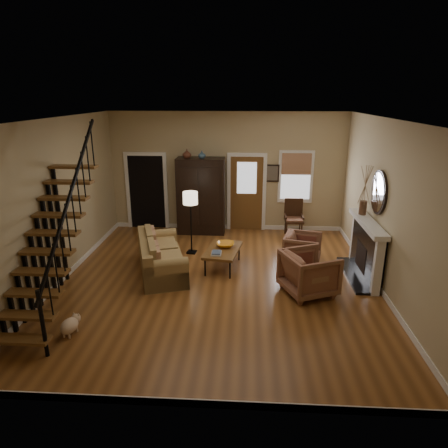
# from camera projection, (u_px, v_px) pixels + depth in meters

# --- Properties ---
(room) EXTENTS (7.00, 7.33, 3.30)m
(room) POSITION_uv_depth(u_px,v_px,m) (206.00, 192.00, 9.54)
(room) COLOR brown
(room) RESTS_ON ground
(staircase) EXTENTS (0.94, 2.80, 3.20)m
(staircase) POSITION_uv_depth(u_px,v_px,m) (48.00, 227.00, 6.74)
(staircase) COLOR brown
(staircase) RESTS_ON ground
(fireplace) EXTENTS (0.33, 1.95, 2.30)m
(fireplace) POSITION_uv_depth(u_px,v_px,m) (368.00, 244.00, 8.38)
(fireplace) COLOR black
(fireplace) RESTS_ON ground
(armoire) EXTENTS (1.30, 0.60, 2.10)m
(armoire) POSITION_uv_depth(u_px,v_px,m) (201.00, 196.00, 11.01)
(armoire) COLOR black
(armoire) RESTS_ON ground
(vase_a) EXTENTS (0.24, 0.24, 0.25)m
(vase_a) POSITION_uv_depth(u_px,v_px,m) (187.00, 154.00, 10.57)
(vase_a) COLOR #4C2619
(vase_a) RESTS_ON armoire
(vase_b) EXTENTS (0.20, 0.20, 0.21)m
(vase_b) POSITION_uv_depth(u_px,v_px,m) (202.00, 155.00, 10.56)
(vase_b) COLOR #334C60
(vase_b) RESTS_ON armoire
(sofa) EXTENTS (1.47, 2.22, 0.76)m
(sofa) POSITION_uv_depth(u_px,v_px,m) (161.00, 255.00, 8.70)
(sofa) COLOR olive
(sofa) RESTS_ON ground
(coffee_table) EXTENTS (0.87, 1.27, 0.45)m
(coffee_table) POSITION_uv_depth(u_px,v_px,m) (223.00, 258.00, 8.94)
(coffee_table) COLOR brown
(coffee_table) RESTS_ON ground
(bowl) EXTENTS (0.40, 0.40, 0.10)m
(bowl) POSITION_uv_depth(u_px,v_px,m) (225.00, 245.00, 9.00)
(bowl) COLOR orange
(bowl) RESTS_ON coffee_table
(books) EXTENTS (0.21, 0.29, 0.05)m
(books) POSITION_uv_depth(u_px,v_px,m) (216.00, 253.00, 8.59)
(books) COLOR beige
(books) RESTS_ON coffee_table
(armchair_left) EXTENTS (1.23, 1.21, 0.86)m
(armchair_left) POSITION_uv_depth(u_px,v_px,m) (309.00, 273.00, 7.74)
(armchair_left) COLOR brown
(armchair_left) RESTS_ON ground
(armchair_right) EXTENTS (0.98, 0.96, 0.73)m
(armchair_right) POSITION_uv_depth(u_px,v_px,m) (302.00, 250.00, 9.07)
(armchair_right) COLOR brown
(armchair_right) RESTS_ON ground
(floor_lamp) EXTENTS (0.40, 0.40, 1.54)m
(floor_lamp) POSITION_uv_depth(u_px,v_px,m) (191.00, 223.00, 9.62)
(floor_lamp) COLOR black
(floor_lamp) RESTS_ON ground
(side_chair) EXTENTS (0.54, 0.54, 1.02)m
(side_chair) POSITION_uv_depth(u_px,v_px,m) (294.00, 218.00, 10.84)
(side_chair) COLOR #341E10
(side_chair) RESTS_ON ground
(dog) EXTENTS (0.32, 0.45, 0.30)m
(dog) POSITION_uv_depth(u_px,v_px,m) (69.00, 327.00, 6.45)
(dog) COLOR beige
(dog) RESTS_ON ground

